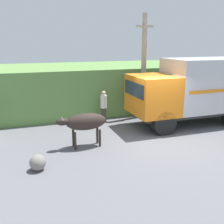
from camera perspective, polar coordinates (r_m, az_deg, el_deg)
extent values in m
plane|color=slate|center=(11.11, 10.38, -5.75)|extent=(60.00, 60.00, 0.00)
cube|color=#608C47|center=(16.50, -0.42, 5.85)|extent=(32.00, 5.74, 2.54)
cube|color=#2D2D2D|center=(13.33, 16.81, 0.15)|extent=(5.61, 1.82, 0.18)
cube|color=orange|center=(12.00, 8.82, 3.72)|extent=(1.83, 2.28, 1.73)
cube|color=#232D38|center=(11.54, 4.76, 4.97)|extent=(0.04, 1.94, 0.61)
cube|color=#BCBCC1|center=(13.63, 20.36, 5.79)|extent=(4.27, 2.28, 2.43)
cylinder|color=black|center=(11.55, 11.07, -2.20)|extent=(1.06, 0.50, 1.06)
ellipsoid|color=#2D231E|center=(9.89, -5.65, -2.09)|extent=(1.54, 0.64, 0.64)
ellipsoid|color=#2D231E|center=(9.71, -10.77, -2.11)|extent=(0.48, 0.28, 0.28)
cone|color=#B7AD93|center=(9.57, -10.71, -1.50)|extent=(0.06, 0.06, 0.11)
cone|color=#B7AD93|center=(9.78, -10.90, -1.15)|extent=(0.06, 0.06, 0.11)
cylinder|color=#2D231E|center=(9.85, -8.02, -6.29)|extent=(0.09, 0.09, 0.67)
cylinder|color=#2D231E|center=(10.17, -8.41, -5.60)|extent=(0.09, 0.09, 0.67)
cylinder|color=#2D231E|center=(10.06, -2.66, -5.70)|extent=(0.09, 0.09, 0.67)
cylinder|color=#2D231E|center=(10.38, -3.22, -5.04)|extent=(0.09, 0.09, 0.67)
cube|color=#38332D|center=(13.04, -1.81, -0.68)|extent=(0.30, 0.24, 0.74)
cylinder|color=silver|center=(12.87, -1.83, 2.28)|extent=(0.38, 0.38, 0.64)
sphere|color=#DBB28E|center=(12.78, -1.85, 4.15)|extent=(0.21, 0.21, 0.21)
cylinder|color=#9E998E|center=(13.74, 6.91, 9.65)|extent=(0.26, 0.26, 5.27)
cube|color=#9E998E|center=(13.70, 7.19, 18.03)|extent=(0.90, 0.21, 0.10)
sphere|color=gray|center=(8.62, -15.88, -10.54)|extent=(0.51, 0.51, 0.51)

